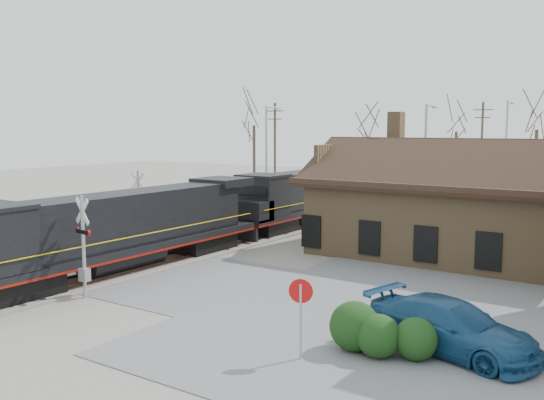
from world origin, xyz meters
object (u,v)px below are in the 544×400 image
(depot, at_px, (452,212))
(locomotive_trailing, at_px, (311,195))
(parked_car, at_px, (451,327))
(locomotive_lead, at_px, (113,231))

(depot, bearing_deg, locomotive_trailing, 156.20)
(depot, distance_m, parked_car, 14.97)
(locomotive_lead, xyz_separation_m, locomotive_trailing, (0.00, 18.53, -0.00))
(locomotive_trailing, bearing_deg, depot, -23.80)
(locomotive_lead, relative_size, locomotive_trailing, 1.00)
(depot, xyz_separation_m, locomotive_lead, (-11.99, -13.24, -0.28))
(parked_car, bearing_deg, depot, 32.35)
(locomotive_lead, distance_m, locomotive_trailing, 18.53)
(locomotive_trailing, relative_size, parked_car, 3.26)
(depot, height_order, locomotive_lead, depot)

